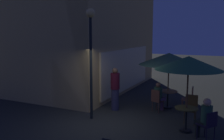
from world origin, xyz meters
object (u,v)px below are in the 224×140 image
patron_seated_0 (205,116)px  patron_standing_2 (115,89)px  patio_umbrella_1 (169,59)px  cafe_chair_1 (191,106)px  cafe_chair_3 (190,97)px  patron_seated_1 (159,95)px  cafe_chair_0 (209,123)px  street_lamp_near_corner (91,42)px  cafe_table_1 (168,95)px  patio_umbrella_0 (189,63)px  cafe_chair_2 (157,99)px  cafe_table_0 (186,114)px

patron_seated_0 → patron_standing_2: (1.51, 3.57, 0.16)m
patio_umbrella_1 → cafe_chair_1: patio_umbrella_1 is taller
cafe_chair_3 → patron_seated_1: 1.29m
patron_standing_2 → cafe_chair_0: bearing=-12.5°
patron_seated_1 → street_lamp_near_corner: bearing=153.7°
patron_seated_1 → patron_standing_2: 1.76m
street_lamp_near_corner → patron_seated_0: size_ratio=3.14×
patio_umbrella_1 → patron_seated_1: bearing=160.0°
street_lamp_near_corner → cafe_table_1: 4.02m
cafe_chair_0 → cafe_chair_1: cafe_chair_1 is taller
cafe_chair_1 → patron_seated_1: 1.57m
patio_umbrella_0 → cafe_chair_2: patio_umbrella_0 is taller
cafe_chair_1 → cafe_table_1: bearing=-140.1°
cafe_table_0 → patio_umbrella_1: 2.94m
cafe_chair_1 → patio_umbrella_0: bearing=0.0°
cafe_table_0 → cafe_chair_2: 2.07m
street_lamp_near_corner → cafe_chair_2: bearing=-47.7°
cafe_table_0 → patron_standing_2: 3.19m
cafe_chair_1 → cafe_chair_3: (1.47, 0.25, -0.02)m
cafe_chair_3 → patio_umbrella_1: bearing=-0.0°
cafe_chair_3 → patron_seated_1: size_ratio=0.82×
patio_umbrella_1 → cafe_table_0: bearing=-154.0°
street_lamp_near_corner → cafe_chair_3: street_lamp_near_corner is taller
cafe_chair_1 → patron_standing_2: bearing=-93.0°
patio_umbrella_1 → cafe_chair_2: bearing=160.0°
patron_seated_0 → cafe_table_1: bearing=-22.5°
cafe_table_1 → patio_umbrella_0: bearing=-154.0°
street_lamp_near_corner → cafe_chair_0: bearing=-93.9°
patron_standing_2 → cafe_table_1: bearing=43.4°
cafe_chair_3 → street_lamp_near_corner: bearing=35.6°
cafe_chair_3 → cafe_table_0: bearing=91.6°
cafe_table_1 → patron_seated_0: bearing=-147.8°
patio_umbrella_0 → patron_seated_0: bearing=-125.3°
patio_umbrella_1 → cafe_chair_0: bearing=-146.8°
patio_umbrella_1 → patron_standing_2: bearing=122.5°
cafe_chair_3 → patron_seated_0: (-2.76, -0.82, 0.15)m
cafe_table_0 → cafe_chair_1: 0.88m
patron_seated_1 → patron_seated_0: bearing=-117.5°
patron_seated_0 → cafe_table_0: bearing=-0.0°
cafe_table_1 → patio_umbrella_1: patio_umbrella_1 is taller
cafe_table_1 → cafe_chair_1: size_ratio=0.79×
patron_seated_1 → cafe_chair_2: bearing=-180.0°
street_lamp_near_corner → cafe_chair_1: bearing=-71.7°
cafe_table_0 → cafe_table_1: cafe_table_0 is taller
cafe_table_0 → street_lamp_near_corner: bearing=93.9°
patron_seated_0 → patron_standing_2: bearing=12.4°
street_lamp_near_corner → cafe_chair_1: size_ratio=4.03×
cafe_table_1 → patron_standing_2: (-1.19, 1.87, 0.32)m
street_lamp_near_corner → patron_standing_2: size_ratio=2.28×
cafe_chair_3 → patron_standing_2: (-1.25, 2.74, 0.31)m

